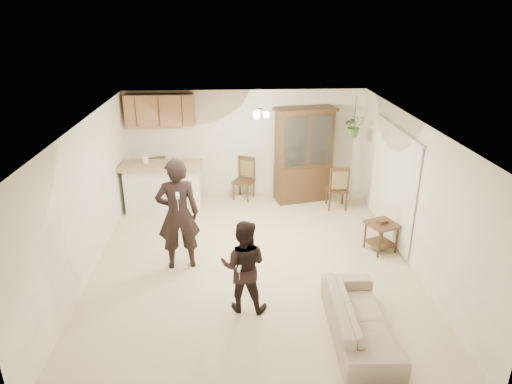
{
  "coord_description": "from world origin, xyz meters",
  "views": [
    {
      "loc": [
        -0.31,
        -7.06,
        4.2
      ],
      "look_at": [
        0.09,
        0.4,
        1.18
      ],
      "focal_mm": 32.0,
      "sensor_mm": 36.0,
      "label": 1
    }
  ],
  "objects_px": {
    "adult": "(178,219)",
    "side_table": "(381,236)",
    "child": "(244,269)",
    "china_hutch": "(304,156)",
    "chair_hutch_right": "(336,196)",
    "chair_bar": "(161,191)",
    "sofa": "(360,314)",
    "chair_hutch_left": "(244,187)"
  },
  "relations": [
    {
      "from": "china_hutch",
      "to": "child",
      "type": "bearing_deg",
      "value": -122.4
    },
    {
      "from": "adult",
      "to": "side_table",
      "type": "relative_size",
      "value": 2.75
    },
    {
      "from": "side_table",
      "to": "chair_hutch_right",
      "type": "height_order",
      "value": "chair_hutch_right"
    },
    {
      "from": "chair_hutch_left",
      "to": "china_hutch",
      "type": "bearing_deg",
      "value": 21.13
    },
    {
      "from": "chair_hutch_right",
      "to": "sofa",
      "type": "bearing_deg",
      "value": 82.8
    },
    {
      "from": "china_hutch",
      "to": "chair_hutch_right",
      "type": "xyz_separation_m",
      "value": [
        0.69,
        -0.53,
        -0.79
      ]
    },
    {
      "from": "china_hutch",
      "to": "chair_bar",
      "type": "relative_size",
      "value": 2.04
    },
    {
      "from": "side_table",
      "to": "chair_hutch_right",
      "type": "bearing_deg",
      "value": 101.25
    },
    {
      "from": "china_hutch",
      "to": "chair_bar",
      "type": "bearing_deg",
      "value": 168.72
    },
    {
      "from": "child",
      "to": "side_table",
      "type": "relative_size",
      "value": 2.06
    },
    {
      "from": "adult",
      "to": "chair_hutch_right",
      "type": "distance_m",
      "value": 4.05
    },
    {
      "from": "child",
      "to": "china_hutch",
      "type": "height_order",
      "value": "china_hutch"
    },
    {
      "from": "chair_bar",
      "to": "chair_hutch_right",
      "type": "height_order",
      "value": "chair_bar"
    },
    {
      "from": "child",
      "to": "chair_hutch_right",
      "type": "bearing_deg",
      "value": -109.56
    },
    {
      "from": "adult",
      "to": "chair_hutch_right",
      "type": "bearing_deg",
      "value": -153.37
    },
    {
      "from": "chair_bar",
      "to": "side_table",
      "type": "bearing_deg",
      "value": -51.89
    },
    {
      "from": "chair_hutch_right",
      "to": "child",
      "type": "bearing_deg",
      "value": 59.92
    },
    {
      "from": "child",
      "to": "china_hutch",
      "type": "xyz_separation_m",
      "value": [
        1.49,
        4.14,
        0.4
      ]
    },
    {
      "from": "sofa",
      "to": "chair_bar",
      "type": "xyz_separation_m",
      "value": [
        -3.35,
        4.79,
        -0.07
      ]
    },
    {
      "from": "adult",
      "to": "chair_hutch_right",
      "type": "xyz_separation_m",
      "value": [
        3.25,
        2.35,
        -0.61
      ]
    },
    {
      "from": "child",
      "to": "chair_hutch_right",
      "type": "height_order",
      "value": "child"
    },
    {
      "from": "side_table",
      "to": "chair_hutch_right",
      "type": "distance_m",
      "value": 2.03
    },
    {
      "from": "adult",
      "to": "child",
      "type": "xyz_separation_m",
      "value": [
        1.06,
        -1.27,
        -0.22
      ]
    },
    {
      "from": "adult",
      "to": "side_table",
      "type": "xyz_separation_m",
      "value": [
        3.64,
        0.36,
        -0.61
      ]
    },
    {
      "from": "chair_hutch_left",
      "to": "chair_hutch_right",
      "type": "distance_m",
      "value": 2.16
    },
    {
      "from": "side_table",
      "to": "chair_hutch_right",
      "type": "xyz_separation_m",
      "value": [
        -0.4,
        1.99,
        -0.0
      ]
    },
    {
      "from": "adult",
      "to": "chair_bar",
      "type": "xyz_separation_m",
      "value": [
        -0.73,
        2.8,
        -0.6
      ]
    },
    {
      "from": "chair_bar",
      "to": "chair_hutch_right",
      "type": "xyz_separation_m",
      "value": [
        3.98,
        -0.45,
        -0.01
      ]
    },
    {
      "from": "side_table",
      "to": "chair_hutch_left",
      "type": "distance_m",
      "value": 3.6
    },
    {
      "from": "sofa",
      "to": "chair_hutch_left",
      "type": "distance_m",
      "value": 5.18
    },
    {
      "from": "adult",
      "to": "china_hutch",
      "type": "xyz_separation_m",
      "value": [
        2.55,
        2.88,
        0.17
      ]
    },
    {
      "from": "chair_bar",
      "to": "adult",
      "type": "bearing_deg",
      "value": -98.1
    },
    {
      "from": "chair_bar",
      "to": "sofa",
      "type": "bearing_deg",
      "value": -77.8
    },
    {
      "from": "sofa",
      "to": "chair_hutch_left",
      "type": "xyz_separation_m",
      "value": [
        -1.43,
        4.97,
        -0.09
      ]
    },
    {
      "from": "adult",
      "to": "child",
      "type": "distance_m",
      "value": 1.67
    },
    {
      "from": "chair_bar",
      "to": "chair_hutch_right",
      "type": "distance_m",
      "value": 4.0
    },
    {
      "from": "sofa",
      "to": "adult",
      "type": "height_order",
      "value": "adult"
    },
    {
      "from": "chair_hutch_left",
      "to": "child",
      "type": "bearing_deg",
      "value": -66.09
    },
    {
      "from": "chair_bar",
      "to": "chair_hutch_left",
      "type": "relative_size",
      "value": 1.08
    },
    {
      "from": "side_table",
      "to": "chair_hutch_left",
      "type": "relative_size",
      "value": 0.67
    },
    {
      "from": "child",
      "to": "china_hutch",
      "type": "bearing_deg",
      "value": -98.21
    },
    {
      "from": "chair_bar",
      "to": "chair_hutch_right",
      "type": "relative_size",
      "value": 1.05
    }
  ]
}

